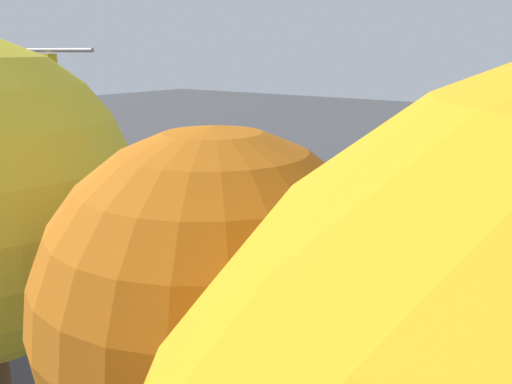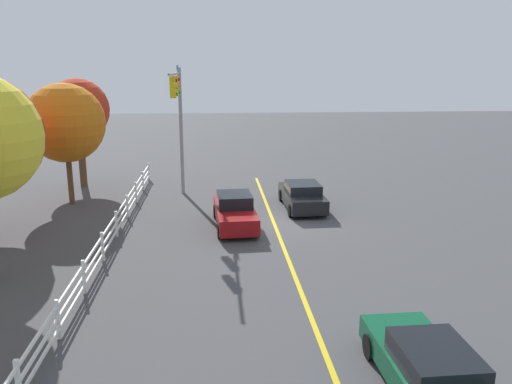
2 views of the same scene
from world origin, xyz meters
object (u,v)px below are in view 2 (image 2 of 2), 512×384
(car_0, at_px, (235,211))
(tree_0, at_px, (78,110))
(car_2, at_px, (430,372))
(tree_2, at_px, (65,123))
(car_1, at_px, (302,196))

(car_0, distance_m, tree_0, 13.36)
(car_2, bearing_deg, tree_2, 33.95)
(tree_0, distance_m, tree_2, 4.28)
(tree_0, bearing_deg, car_1, -115.92)
(tree_0, relative_size, tree_2, 1.02)
(car_0, distance_m, car_1, 4.60)
(car_1, bearing_deg, car_2, 179.33)
(car_2, height_order, tree_0, tree_0)
(car_1, bearing_deg, car_0, 126.44)
(car_1, height_order, car_2, car_1)
(car_1, distance_m, car_2, 15.85)
(car_0, bearing_deg, car_2, 13.19)
(car_1, distance_m, tree_0, 14.67)
(car_1, distance_m, tree_2, 12.99)
(car_2, bearing_deg, car_0, 15.13)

